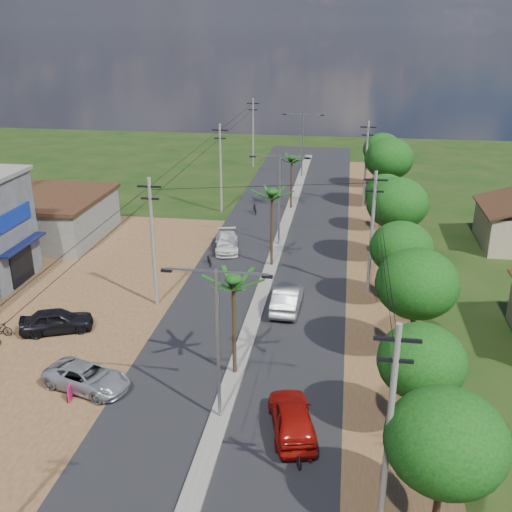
{
  "coord_description": "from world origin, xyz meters",
  "views": [
    {
      "loc": [
        5.48,
        -24.06,
        18.26
      ],
      "look_at": [
        -0.42,
        14.54,
        3.0
      ],
      "focal_mm": 42.0,
      "sensor_mm": 36.0,
      "label": 1
    }
  ],
  "objects": [
    {
      "name": "road",
      "position": [
        0.0,
        15.0,
        0.02
      ],
      "size": [
        12.0,
        110.0,
        0.04
      ],
      "primitive_type": "cube",
      "color": "black",
      "rests_on": "ground"
    },
    {
      "name": "tree_east_d",
      "position": [
        9.4,
        14.0,
        4.34
      ],
      "size": [
        4.2,
        4.2,
        6.13
      ],
      "color": "black",
      "rests_on": "ground"
    },
    {
      "name": "utility_pole_w_d",
      "position": [
        -7.0,
        55.0,
        4.76
      ],
      "size": [
        1.6,
        0.24,
        9.0
      ],
      "color": "#605E56",
      "rests_on": "ground"
    },
    {
      "name": "palm_median_mid",
      "position": [
        0.0,
        20.0,
        5.9
      ],
      "size": [
        2.0,
        2.0,
        6.55
      ],
      "color": "black",
      "rests_on": "ground"
    },
    {
      "name": "car_red_near",
      "position": [
        3.61,
        -0.52,
        0.82
      ],
      "size": [
        2.99,
        5.15,
        1.65
      ],
      "primitive_type": "imported",
      "rotation": [
        0.0,
        0.0,
        3.37
      ],
      "color": "maroon",
      "rests_on": "ground"
    },
    {
      "name": "median",
      "position": [
        0.0,
        18.0,
        0.09
      ],
      "size": [
        1.0,
        90.0,
        0.18
      ],
      "primitive_type": "cube",
      "color": "#605E56",
      "rests_on": "ground"
    },
    {
      "name": "tree_east_f",
      "position": [
        9.2,
        30.0,
        3.89
      ],
      "size": [
        3.8,
        3.8,
        5.52
      ],
      "color": "black",
      "rests_on": "ground"
    },
    {
      "name": "roadside_sign",
      "position": [
        -8.0,
        0.54,
        0.45
      ],
      "size": [
        0.28,
        1.08,
        0.91
      ],
      "rotation": [
        0.0,
        0.0,
        0.19
      ],
      "color": "#AE104C",
      "rests_on": "ground"
    },
    {
      "name": "streetlight_near",
      "position": [
        0.0,
        0.0,
        4.79
      ],
      "size": [
        5.1,
        0.18,
        8.0
      ],
      "color": "gray",
      "rests_on": "ground"
    },
    {
      "name": "moto_rider_west_a",
      "position": [
        -5.0,
        19.59,
        0.45
      ],
      "size": [
        1.16,
        1.79,
        0.89
      ],
      "primitive_type": "imported",
      "rotation": [
        0.0,
        0.0,
        0.36
      ],
      "color": "black",
      "rests_on": "ground"
    },
    {
      "name": "utility_pole_w_b",
      "position": [
        -7.0,
        12.0,
        4.76
      ],
      "size": [
        1.6,
        0.24,
        9.0
      ],
      "color": "#605E56",
      "rests_on": "ground"
    },
    {
      "name": "car_parked_silver",
      "position": [
        -7.5,
        1.48,
        0.66
      ],
      "size": [
        5.2,
        3.44,
        1.33
      ],
      "primitive_type": "imported",
      "rotation": [
        0.0,
        0.0,
        1.29
      ],
      "color": "gray",
      "rests_on": "ground"
    },
    {
      "name": "utility_pole_e_a",
      "position": [
        7.5,
        -6.0,
        4.76
      ],
      "size": [
        1.6,
        0.24,
        9.0
      ],
      "color": "#605E56",
      "rests_on": "ground"
    },
    {
      "name": "tree_east_c",
      "position": [
        9.7,
        7.0,
        4.86
      ],
      "size": [
        4.6,
        4.6,
        6.83
      ],
      "color": "black",
      "rests_on": "ground"
    },
    {
      "name": "tree_east_b",
      "position": [
        9.3,
        0.0,
        4.11
      ],
      "size": [
        4.0,
        4.0,
        5.83
      ],
      "color": "black",
      "rests_on": "ground"
    },
    {
      "name": "tree_east_h",
      "position": [
        9.5,
        46.0,
        4.64
      ],
      "size": [
        4.4,
        4.4,
        6.52
      ],
      "color": "black",
      "rests_on": "ground"
    },
    {
      "name": "palm_median_far",
      "position": [
        0.0,
        36.0,
        5.26
      ],
      "size": [
        2.0,
        2.0,
        5.85
      ],
      "color": "black",
      "rests_on": "ground"
    },
    {
      "name": "dirt_shoulder_east",
      "position": [
        8.5,
        15.0,
        0.01
      ],
      "size": [
        5.0,
        90.0,
        0.03
      ],
      "primitive_type": "cube",
      "color": "#51351B",
      "rests_on": "ground"
    },
    {
      "name": "tree_east_g",
      "position": [
        9.8,
        38.0,
        5.24
      ],
      "size": [
        5.0,
        5.0,
        7.38
      ],
      "color": "black",
      "rests_on": "ground"
    },
    {
      "name": "utility_pole_w_c",
      "position": [
        -7.0,
        34.0,
        4.76
      ],
      "size": [
        1.6,
        0.24,
        9.0
      ],
      "color": "#605E56",
      "rests_on": "ground"
    },
    {
      "name": "ground",
      "position": [
        0.0,
        0.0,
        0.0
      ],
      "size": [
        160.0,
        160.0,
        0.0
      ],
      "primitive_type": "plane",
      "color": "black",
      "rests_on": "ground"
    },
    {
      "name": "tree_east_a",
      "position": [
        9.5,
        -6.0,
        4.49
      ],
      "size": [
        4.4,
        4.4,
        6.37
      ],
      "color": "black",
      "rests_on": "ground"
    },
    {
      "name": "tree_east_e",
      "position": [
        9.6,
        22.0,
        5.09
      ],
      "size": [
        4.8,
        4.8,
        7.14
      ],
      "color": "black",
      "rests_on": "ground"
    },
    {
      "name": "car_white_far",
      "position": [
        -4.25,
        23.06,
        0.68
      ],
      "size": [
        2.81,
        4.99,
        1.37
      ],
      "primitive_type": "imported",
      "rotation": [
        0.0,
        0.0,
        0.2
      ],
      "color": "silver",
      "rests_on": "ground"
    },
    {
      "name": "car_parked_dark",
      "position": [
        -11.99,
        7.2,
        0.76
      ],
      "size": [
        4.81,
        3.36,
        1.52
      ],
      "primitive_type": "imported",
      "rotation": [
        0.0,
        0.0,
        1.96
      ],
      "color": "black",
      "rests_on": "ground"
    },
    {
      "name": "streetlight_far",
      "position": [
        0.0,
        50.0,
        4.79
      ],
      "size": [
        5.1,
        0.18,
        8.0
      ],
      "color": "gray",
      "rests_on": "ground"
    },
    {
      "name": "car_silver_mid",
      "position": [
        2.02,
        12.6,
        0.82
      ],
      "size": [
        1.88,
        5.01,
        1.63
      ],
      "primitive_type": "imported",
      "rotation": [
        0.0,
        0.0,
        3.11
      ],
      "color": "gray",
      "rests_on": "ground"
    },
    {
      "name": "dirt_lot_west",
      "position": [
        -15.0,
        8.0,
        0.02
      ],
      "size": [
        18.0,
        46.0,
        0.04
      ],
      "primitive_type": "cube",
      "color": "#51351B",
      "rests_on": "ground"
    },
    {
      "name": "utility_pole_e_c",
      "position": [
        7.5,
        38.0,
        4.76
      ],
      "size": [
        1.6,
        0.24,
        9.0
      ],
      "color": "#605E56",
      "rests_on": "ground"
    },
    {
      "name": "moto_rider_west_b",
      "position": [
        -3.51,
        33.94,
        0.57
      ],
      "size": [
        1.05,
        1.97,
        1.14
      ],
      "primitive_type": "imported",
      "rotation": [
        0.0,
        0.0,
        0.29
      ],
      "color": "black",
      "rests_on": "ground"
    },
    {
      "name": "palm_median_near",
      "position": [
        0.0,
        4.0,
        5.54
      ],
      "size": [
        2.0,
        2.0,
        6.15
      ],
      "color": "black",
      "rests_on": "ground"
    },
    {
      "name": "low_shed",
      "position": [
        -21.0,
        24.0,
        1.97
      ],
      "size": [
        10.4,
        10.4,
        3.95
      ],
      "color": "#605E56",
      "rests_on": "ground"
    },
    {
      "name": "utility_pole_e_b",
      "position": [
        7.5,
        16.0,
        4.76
      ],
      "size": [
        1.6,
        0.24,
        9.0
      ],
      "color": "#605E56",
      "rests_on": "ground"
    },
    {
      "name": "streetlight_mid",
      "position": [
        0.0,
        25.0,
        4.79
      ],
      "size": [
        5.1,
        0.18,
        8.0
      ],
      "color": "gray",
      "rests_on": "ground"
    },
    {
      "name": "moto_rider_east",
      "position": [
        3.95,
        -2.44,
        0.49
      ],
      "size": [
        1.16,
        1.95,
        0.97
      ],
      "primitive_type": "imported",
      "rotation": [
        0.0,
        0.0,
        3.44
      ],
      "color": "black",
      "rests_on": "ground"
    }
  ]
}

